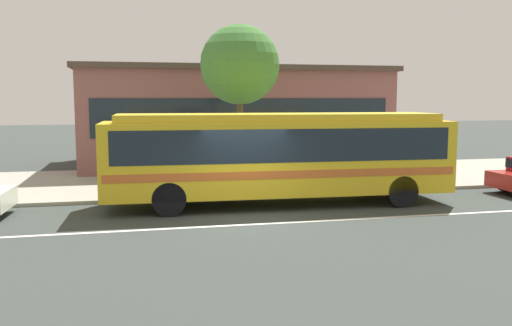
# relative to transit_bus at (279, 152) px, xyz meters

# --- Properties ---
(ground_plane) EXTENTS (120.00, 120.00, 0.00)m
(ground_plane) POSITION_rel_transit_bus_xyz_m (-1.37, -1.74, -1.70)
(ground_plane) COLOR #353C38
(sidewalk_slab) EXTENTS (60.00, 8.00, 0.12)m
(sidewalk_slab) POSITION_rel_transit_bus_xyz_m (-1.37, 5.35, -1.64)
(sidewalk_slab) COLOR #9A9989
(sidewalk_slab) RESTS_ON ground_plane
(lane_stripe_center) EXTENTS (56.00, 0.16, 0.01)m
(lane_stripe_center) POSITION_rel_transit_bus_xyz_m (-1.37, -2.54, -1.69)
(lane_stripe_center) COLOR silver
(lane_stripe_center) RESTS_ON ground_plane
(transit_bus) EXTENTS (11.03, 2.94, 2.92)m
(transit_bus) POSITION_rel_transit_bus_xyz_m (0.00, 0.00, 0.00)
(transit_bus) COLOR gold
(transit_bus) RESTS_ON ground_plane
(pedestrian_waiting_near_sign) EXTENTS (0.40, 0.40, 1.63)m
(pedestrian_waiting_near_sign) POSITION_rel_transit_bus_xyz_m (-1.97, 3.10, -0.62)
(pedestrian_waiting_near_sign) COLOR slate
(pedestrian_waiting_near_sign) RESTS_ON sidewalk_slab
(pedestrian_walking_along_curb) EXTENTS (0.38, 0.38, 1.65)m
(pedestrian_walking_along_curb) POSITION_rel_transit_bus_xyz_m (4.44, 3.10, -0.61)
(pedestrian_walking_along_curb) COLOR #2D2939
(pedestrian_walking_along_curb) RESTS_ON sidewalk_slab
(pedestrian_standing_by_tree) EXTENTS (0.47, 0.47, 1.75)m
(pedestrian_standing_by_tree) POSITION_rel_transit_bus_xyz_m (-0.10, 2.39, -0.55)
(pedestrian_standing_by_tree) COLOR #6C594E
(pedestrian_standing_by_tree) RESTS_ON sidewalk_slab
(bus_stop_sign) EXTENTS (0.08, 0.44, 2.66)m
(bus_stop_sign) POSITION_rel_transit_bus_xyz_m (3.81, 1.76, 0.12)
(bus_stop_sign) COLOR gray
(bus_stop_sign) RESTS_ON sidewalk_slab
(street_tree_near_stop) EXTENTS (2.95, 2.95, 6.00)m
(street_tree_near_stop) POSITION_rel_transit_bus_xyz_m (-0.59, 3.43, 2.92)
(street_tree_near_stop) COLOR brown
(street_tree_near_stop) RESTS_ON sidewalk_slab
(station_building) EXTENTS (14.92, 9.24, 4.91)m
(station_building) POSITION_rel_transit_bus_xyz_m (0.40, 11.45, 0.76)
(station_building) COLOR #85524F
(station_building) RESTS_ON ground_plane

